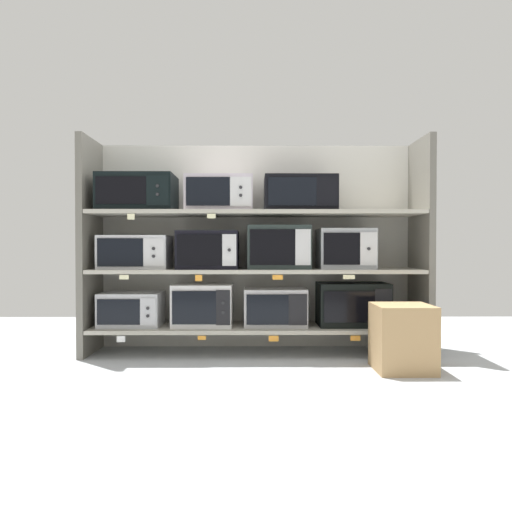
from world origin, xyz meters
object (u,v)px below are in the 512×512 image
Objects in this scene: shipping_carton at (403,338)px; microwave_7 at (346,249)px; microwave_8 at (138,193)px; microwave_9 at (220,194)px; microwave_10 at (300,194)px; microwave_2 at (275,307)px; microwave_0 at (132,309)px; microwave_1 at (203,305)px; microwave_5 at (208,250)px; microwave_3 at (353,304)px; microwave_6 at (278,247)px; microwave_4 at (135,252)px.

microwave_7 is at bearing 116.19° from shipping_carton.
microwave_8 is at bearing 163.46° from shipping_carton.
microwave_10 is (0.63, 0.00, -0.00)m from microwave_9.
microwave_0 is at bearing 179.99° from microwave_2.
microwave_9 reaches higher than shipping_carton.
microwave_5 is at bearing -0.11° from microwave_1.
microwave_3 is 0.63m from shipping_carton.
microwave_3 is 0.95× the size of microwave_8.
microwave_9 is (-0.44, -0.00, 0.89)m from microwave_2.
microwave_6 is (1.16, -0.00, 0.49)m from microwave_0.
microwave_9 is at bearing -180.00° from microwave_10.
microwave_5 reaches higher than microwave_3.
microwave_8 is at bearing 179.98° from microwave_9.
microwave_5 is at bearing 0.01° from microwave_4.
microwave_9 reaches higher than microwave_2.
microwave_3 is at bearing 0.01° from microwave_4.
microwave_6 reaches higher than microwave_7.
microwave_7 is (1.13, 0.00, 0.44)m from microwave_1.
shipping_carton is (0.84, -0.57, -0.14)m from microwave_2.
shipping_carton is (1.36, -0.57, -0.59)m from microwave_5.
shipping_carton is at bearing -24.06° from microwave_9.
microwave_1 is (0.56, -0.00, 0.03)m from microwave_0.
microwave_4 is 0.46m from microwave_8.
microwave_8 is (-1.70, -0.00, 0.88)m from microwave_3.
microwave_5 reaches higher than microwave_0.
microwave_7 is at bearing 0.01° from microwave_5.
microwave_2 is 0.62m from microwave_3.
microwave_8 is at bearing 0.08° from microwave_0.
shipping_carton is at bearing -63.81° from microwave_7.
microwave_5 is (0.58, 0.00, 0.02)m from microwave_4.
microwave_7 is 0.74× the size of microwave_8.
microwave_1 is 1.21m from microwave_7.
microwave_4 is 0.92× the size of microwave_8.
shipping_carton is at bearing -16.11° from microwave_0.
microwave_4 is at bearing -179.98° from microwave_1.
microwave_10 is at bearing -0.01° from microwave_0.
microwave_6 reaches higher than microwave_2.
microwave_3 is at bearing 0.00° from microwave_8.
microwave_2 is at bearing -0.01° from microwave_0.
microwave_2 is 0.89× the size of microwave_3.
microwave_4 reaches higher than microwave_1.
microwave_7 is at bearing -0.00° from microwave_0.
microwave_6 is (0.60, -0.00, 0.46)m from microwave_1.
microwave_8 is (-1.11, 0.00, 0.42)m from microwave_6.
microwave_7 is (0.56, 0.00, 0.46)m from microwave_2.
shipping_carton is at bearing -41.42° from microwave_10.
microwave_9 is at bearing -0.01° from microwave_1.
microwave_9 is (-1.00, -0.00, 0.43)m from microwave_7.
microwave_6 is 1.09× the size of shipping_carton.
microwave_3 is 1.77m from microwave_4.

